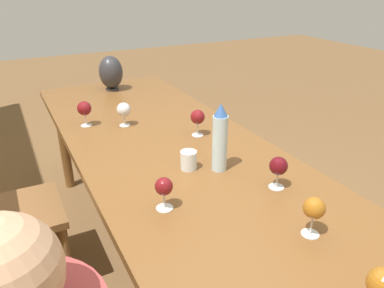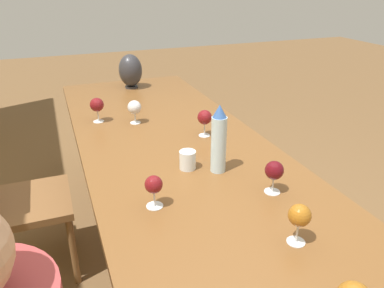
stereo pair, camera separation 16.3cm
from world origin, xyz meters
TOP-DOWN VIEW (x-y plane):
  - dining_table at (0.00, 0.00)m, footprint 3.16×0.92m
  - water_bottle at (-0.06, -0.08)m, footprint 0.07×0.07m
  - water_tumbler at (0.01, 0.03)m, footprint 0.07×0.07m
  - vase at (1.35, -0.02)m, footprint 0.17×0.17m
  - wine_glass_0 at (0.63, 0.12)m, footprint 0.08×0.08m
  - wine_glass_1 at (-0.58, -0.12)m, footprint 0.07×0.07m
  - wine_glass_2 at (-0.29, -0.21)m, footprint 0.07×0.07m
  - wine_glass_3 at (-0.89, -0.04)m, footprint 0.08×0.08m
  - wine_glass_4 at (-0.22, 0.25)m, footprint 0.07×0.07m
  - wine_glass_6 at (0.32, -0.18)m, footprint 0.08×0.08m
  - wine_glass_7 at (0.73, 0.31)m, footprint 0.08×0.08m

SIDE VIEW (x-z plane):
  - dining_table at x=0.00m, z-range 0.33..1.11m
  - water_tumbler at x=0.01m, z-range 0.78..0.86m
  - wine_glass_4 at x=-0.22m, z-range 0.81..0.93m
  - wine_glass_3 at x=-0.89m, z-range 0.80..0.94m
  - wine_glass_0 at x=0.63m, z-range 0.80..0.94m
  - wine_glass_2 at x=-0.29m, z-range 0.81..0.94m
  - wine_glass_1 at x=-0.58m, z-range 0.81..0.95m
  - wine_glass_7 at x=0.73m, z-range 0.81..0.95m
  - wine_glass_6 at x=0.32m, z-range 0.81..0.95m
  - vase at x=1.35m, z-range 0.78..1.03m
  - water_bottle at x=-0.06m, z-range 0.77..1.07m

